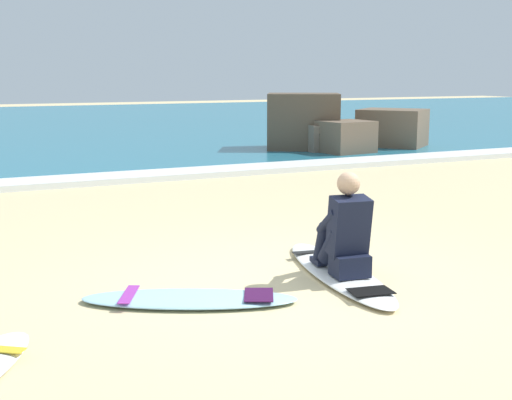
% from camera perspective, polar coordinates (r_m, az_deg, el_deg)
% --- Properties ---
extents(ground_plane, '(80.00, 80.00, 0.00)m').
position_cam_1_polar(ground_plane, '(6.20, 2.51, -7.18)').
color(ground_plane, beige).
extents(sea, '(80.00, 28.00, 0.10)m').
position_cam_1_polar(sea, '(25.81, -19.05, 5.90)').
color(sea, teal).
rests_on(sea, ground).
extents(breaking_foam, '(80.00, 0.90, 0.11)m').
position_cam_1_polar(breaking_foam, '(12.34, -11.99, 1.79)').
color(breaking_foam, white).
rests_on(breaking_foam, ground).
extents(surfboard_main, '(0.88, 2.30, 0.08)m').
position_cam_1_polar(surfboard_main, '(6.53, 6.90, -6.00)').
color(surfboard_main, white).
rests_on(surfboard_main, ground).
extents(surfer_seated, '(0.44, 0.74, 0.95)m').
position_cam_1_polar(surfer_seated, '(6.30, 7.47, -2.86)').
color(surfer_seated, black).
rests_on(surfer_seated, surfboard_main).
extents(surfboard_spare_near, '(1.86, 1.25, 0.08)m').
position_cam_1_polar(surfboard_spare_near, '(5.76, -5.57, -8.23)').
color(surfboard_spare_near, '#9ED1E5').
rests_on(surfboard_spare_near, ground).
extents(rock_outcrop_distant, '(4.37, 2.63, 1.42)m').
position_cam_1_polar(rock_outcrop_distant, '(16.61, 6.94, 5.93)').
color(rock_outcrop_distant, brown).
rests_on(rock_outcrop_distant, ground).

